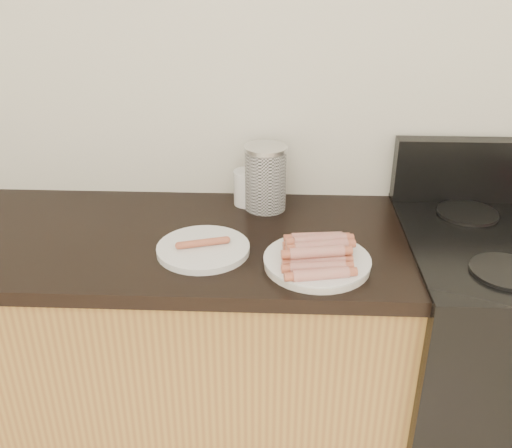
{
  "coord_description": "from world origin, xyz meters",
  "views": [
    {
      "loc": [
        0.04,
        0.27,
        1.65
      ],
      "look_at": [
        -0.02,
        1.62,
        0.98
      ],
      "focal_mm": 40.0,
      "sensor_mm": 36.0,
      "label": 1
    }
  ],
  "objects_px": {
    "main_plate": "(317,263)",
    "mug": "(248,188)",
    "canister": "(266,178)",
    "side_plate": "(203,249)"
  },
  "relations": [
    {
      "from": "side_plate",
      "to": "canister",
      "type": "relative_size",
      "value": 1.24
    },
    {
      "from": "main_plate",
      "to": "mug",
      "type": "relative_size",
      "value": 2.47
    },
    {
      "from": "main_plate",
      "to": "mug",
      "type": "xyz_separation_m",
      "value": [
        -0.2,
        0.38,
        0.05
      ]
    },
    {
      "from": "canister",
      "to": "side_plate",
      "type": "bearing_deg",
      "value": -118.65
    },
    {
      "from": "canister",
      "to": "mug",
      "type": "distance_m",
      "value": 0.08
    },
    {
      "from": "side_plate",
      "to": "canister",
      "type": "height_order",
      "value": "canister"
    },
    {
      "from": "main_plate",
      "to": "canister",
      "type": "distance_m",
      "value": 0.39
    },
    {
      "from": "canister",
      "to": "mug",
      "type": "height_order",
      "value": "canister"
    },
    {
      "from": "main_plate",
      "to": "mug",
      "type": "distance_m",
      "value": 0.43
    },
    {
      "from": "main_plate",
      "to": "side_plate",
      "type": "bearing_deg",
      "value": 168.48
    }
  ]
}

